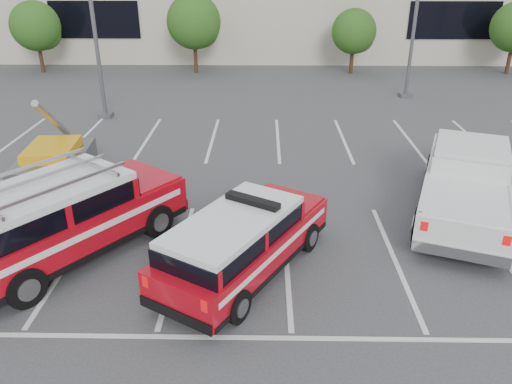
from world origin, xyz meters
TOP-DOWN VIEW (x-y plane):
  - ground at (0.00, 0.00)m, footprint 120.00×120.00m
  - stall_markings at (0.00, 4.50)m, footprint 23.00×15.00m
  - tree_left at (-14.91, 22.05)m, footprint 3.07×3.07m
  - tree_mid_left at (-4.91, 22.05)m, footprint 3.37×3.37m
  - tree_mid_right at (5.09, 22.05)m, footprint 2.77×2.77m
  - fire_chief_suv at (-1.05, -0.57)m, footprint 4.20×5.32m
  - white_pickup at (5.23, 2.58)m, footprint 4.39×6.82m
  - ladder_suv at (-5.46, 0.15)m, footprint 5.33×6.04m
  - utility_rig at (-7.55, 4.47)m, footprint 3.01×3.70m

SIDE VIEW (x-z plane):
  - ground at x=0.00m, z-range 0.00..0.00m
  - stall_markings at x=0.00m, z-range 0.00..0.01m
  - utility_rig at x=-7.55m, z-range -0.90..2.09m
  - fire_chief_suv at x=-1.05m, z-range -0.16..1.63m
  - white_pickup at x=5.23m, z-range -0.20..1.78m
  - ladder_suv at x=-5.46m, z-range -0.23..2.07m
  - tree_mid_right at x=5.09m, z-range 0.51..4.50m
  - tree_left at x=-14.91m, z-range 0.56..4.98m
  - tree_mid_left at x=-4.91m, z-range 0.62..5.46m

